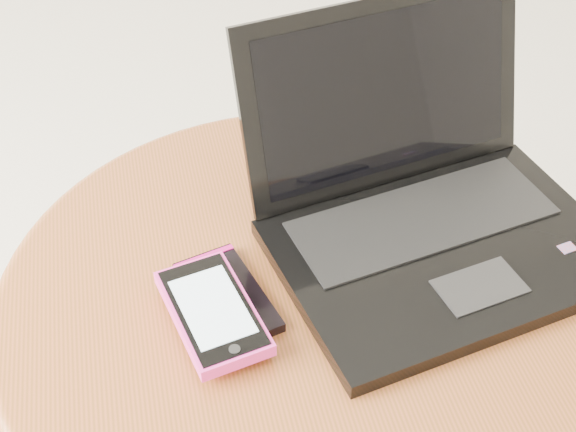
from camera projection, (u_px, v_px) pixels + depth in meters
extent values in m
cylinder|color=#522B15|center=(302.00, 427.00, 0.94)|extent=(0.10, 0.10, 0.42)
cylinder|color=brown|center=(305.00, 295.00, 0.79)|extent=(0.58, 0.58, 0.03)
torus|color=brown|center=(305.00, 295.00, 0.79)|extent=(0.61, 0.61, 0.03)
cube|color=black|center=(445.00, 253.00, 0.80)|extent=(0.36, 0.28, 0.02)
cube|color=black|center=(423.00, 218.00, 0.82)|extent=(0.28, 0.15, 0.00)
cube|color=black|center=(480.00, 286.00, 0.75)|extent=(0.09, 0.06, 0.00)
cube|color=red|center=(567.00, 248.00, 0.79)|extent=(0.02, 0.02, 0.00)
cube|color=black|center=(385.00, 93.00, 0.83)|extent=(0.32, 0.12, 0.19)
cube|color=black|center=(387.00, 94.00, 0.82)|extent=(0.28, 0.10, 0.16)
cube|color=black|center=(227.00, 297.00, 0.76)|extent=(0.09, 0.13, 0.01)
cube|color=#C31271|center=(204.00, 257.00, 0.79)|extent=(0.06, 0.02, 0.00)
cube|color=#F134A0|center=(213.00, 312.00, 0.73)|extent=(0.10, 0.14, 0.01)
cube|color=black|center=(212.00, 307.00, 0.72)|extent=(0.09, 0.13, 0.00)
cube|color=silver|center=(212.00, 306.00, 0.72)|extent=(0.07, 0.10, 0.00)
cylinder|color=black|center=(235.00, 349.00, 0.69)|extent=(0.01, 0.01, 0.00)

